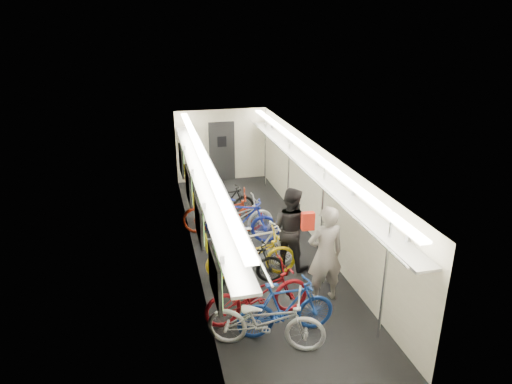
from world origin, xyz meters
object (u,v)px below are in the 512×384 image
bicycle_0 (266,320)px  passenger_near (325,254)px  backpack (308,221)px  passenger_mid (290,228)px  bicycle_1 (286,308)px

bicycle_0 → passenger_near: bearing=-30.9°
backpack → bicycle_0: bearing=-121.0°
passenger_mid → backpack: size_ratio=4.86×
passenger_near → bicycle_0: bearing=34.4°
passenger_near → passenger_mid: size_ratio=1.06×
passenger_near → backpack: 0.94m
passenger_near → passenger_mid: passenger_near is taller
bicycle_0 → bicycle_1: 0.49m
bicycle_0 → passenger_near: size_ratio=1.01×
backpack → bicycle_1: bearing=-115.2°
bicycle_0 → backpack: bearing=-13.2°
bicycle_1 → passenger_near: (1.02, 0.84, 0.46)m
bicycle_0 → passenger_mid: passenger_mid is taller
passenger_mid → bicycle_0: bearing=107.6°
passenger_mid → backpack: bearing=157.5°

